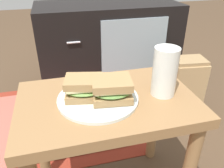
{
  "coord_description": "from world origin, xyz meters",
  "views": [
    {
      "loc": [
        -0.14,
        -0.59,
        0.85
      ],
      "look_at": [
        0.01,
        0.0,
        0.51
      ],
      "focal_mm": 36.48,
      "sensor_mm": 36.0,
      "label": 1
    }
  ],
  "objects_px": {
    "tv_cabinet": "(108,45)",
    "beer_glass": "(165,73)",
    "sandwich_back": "(112,89)",
    "paper_bag": "(185,86)",
    "plate": "(98,99)",
    "sandwich_front": "(84,88)"
  },
  "relations": [
    {
      "from": "tv_cabinet",
      "to": "paper_bag",
      "type": "height_order",
      "value": "tv_cabinet"
    },
    {
      "from": "plate",
      "to": "sandwich_back",
      "type": "xyz_separation_m",
      "value": [
        0.04,
        -0.02,
        0.04
      ]
    },
    {
      "from": "tv_cabinet",
      "to": "plate",
      "type": "distance_m",
      "value": 1.0
    },
    {
      "from": "tv_cabinet",
      "to": "sandwich_back",
      "type": "distance_m",
      "value": 1.02
    },
    {
      "from": "tv_cabinet",
      "to": "plate",
      "type": "height_order",
      "value": "tv_cabinet"
    },
    {
      "from": "paper_bag",
      "to": "plate",
      "type": "bearing_deg",
      "value": -143.87
    },
    {
      "from": "sandwich_back",
      "to": "beer_glass",
      "type": "height_order",
      "value": "beer_glass"
    },
    {
      "from": "beer_glass",
      "to": "tv_cabinet",
      "type": "bearing_deg",
      "value": 86.97
    },
    {
      "from": "plate",
      "to": "paper_bag",
      "type": "height_order",
      "value": "plate"
    },
    {
      "from": "sandwich_front",
      "to": "paper_bag",
      "type": "bearing_deg",
      "value": 33.54
    },
    {
      "from": "tv_cabinet",
      "to": "sandwich_back",
      "type": "height_order",
      "value": "tv_cabinet"
    },
    {
      "from": "tv_cabinet",
      "to": "paper_bag",
      "type": "xyz_separation_m",
      "value": [
        0.35,
        -0.5,
        -0.12
      ]
    },
    {
      "from": "sandwich_back",
      "to": "plate",
      "type": "bearing_deg",
      "value": 158.94
    },
    {
      "from": "plate",
      "to": "sandwich_back",
      "type": "relative_size",
      "value": 1.83
    },
    {
      "from": "tv_cabinet",
      "to": "plate",
      "type": "bearing_deg",
      "value": -105.37
    },
    {
      "from": "tv_cabinet",
      "to": "beer_glass",
      "type": "height_order",
      "value": "beer_glass"
    },
    {
      "from": "sandwich_front",
      "to": "sandwich_back",
      "type": "distance_m",
      "value": 0.08
    },
    {
      "from": "tv_cabinet",
      "to": "sandwich_front",
      "type": "distance_m",
      "value": 1.01
    },
    {
      "from": "beer_glass",
      "to": "paper_bag",
      "type": "relative_size",
      "value": 0.45
    },
    {
      "from": "plate",
      "to": "sandwich_front",
      "type": "xyz_separation_m",
      "value": [
        -0.04,
        0.02,
        0.04
      ]
    },
    {
      "from": "beer_glass",
      "to": "paper_bag",
      "type": "height_order",
      "value": "beer_glass"
    },
    {
      "from": "beer_glass",
      "to": "paper_bag",
      "type": "bearing_deg",
      "value": 48.68
    }
  ]
}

